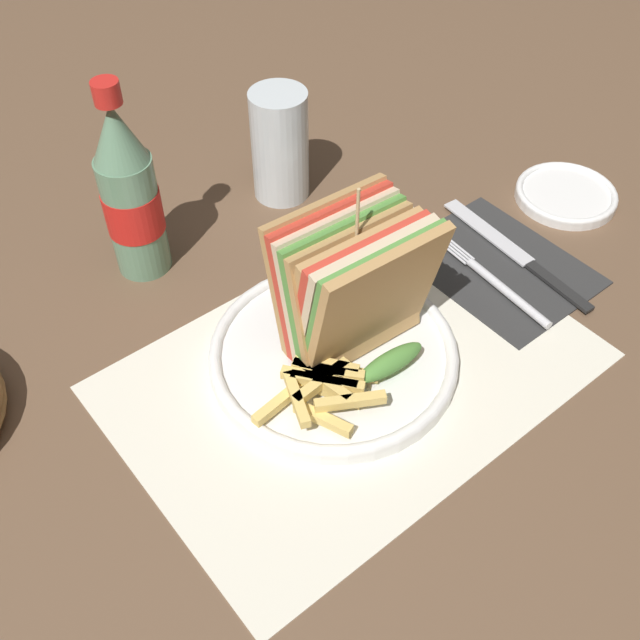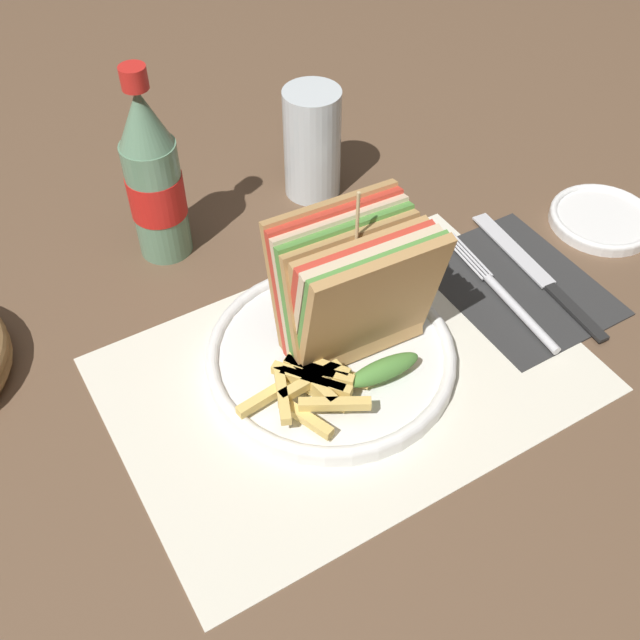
{
  "view_description": "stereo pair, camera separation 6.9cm",
  "coord_description": "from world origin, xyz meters",
  "px_view_note": "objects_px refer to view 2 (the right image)",
  "views": [
    {
      "loc": [
        -0.28,
        -0.33,
        0.54
      ],
      "look_at": [
        0.02,
        0.04,
        0.04
      ],
      "focal_mm": 42.0,
      "sensor_mm": 36.0,
      "label": 1
    },
    {
      "loc": [
        -0.22,
        -0.37,
        0.54
      ],
      "look_at": [
        0.02,
        0.04,
        0.04
      ],
      "focal_mm": 42.0,
      "sensor_mm": 36.0,
      "label": 2
    }
  ],
  "objects_px": {
    "fork": "(509,300)",
    "knife": "(538,274)",
    "club_sandwich": "(355,291)",
    "side_saucer": "(602,218)",
    "glass_near": "(312,143)",
    "plate_main": "(331,355)",
    "coke_bottle_near": "(154,179)"
  },
  "relations": [
    {
      "from": "club_sandwich",
      "to": "plate_main",
      "type": "bearing_deg",
      "value": -178.63
    },
    {
      "from": "club_sandwich",
      "to": "glass_near",
      "type": "height_order",
      "value": "club_sandwich"
    },
    {
      "from": "plate_main",
      "to": "coke_bottle_near",
      "type": "height_order",
      "value": "coke_bottle_near"
    },
    {
      "from": "plate_main",
      "to": "side_saucer",
      "type": "xyz_separation_m",
      "value": [
        0.37,
        0.02,
        -0.0
      ]
    },
    {
      "from": "fork",
      "to": "side_saucer",
      "type": "relative_size",
      "value": 1.61
    },
    {
      "from": "knife",
      "to": "side_saucer",
      "type": "xyz_separation_m",
      "value": [
        0.12,
        0.03,
        0.0
      ]
    },
    {
      "from": "glass_near",
      "to": "side_saucer",
      "type": "distance_m",
      "value": 0.34
    },
    {
      "from": "plate_main",
      "to": "knife",
      "type": "distance_m",
      "value": 0.25
    },
    {
      "from": "glass_near",
      "to": "side_saucer",
      "type": "relative_size",
      "value": 1.11
    },
    {
      "from": "side_saucer",
      "to": "knife",
      "type": "bearing_deg",
      "value": -165.47
    },
    {
      "from": "club_sandwich",
      "to": "knife",
      "type": "distance_m",
      "value": 0.24
    },
    {
      "from": "fork",
      "to": "coke_bottle_near",
      "type": "height_order",
      "value": "coke_bottle_near"
    },
    {
      "from": "club_sandwich",
      "to": "coke_bottle_near",
      "type": "xyz_separation_m",
      "value": [
        -0.09,
        0.23,
        0.01
      ]
    },
    {
      "from": "plate_main",
      "to": "knife",
      "type": "xyz_separation_m",
      "value": [
        0.25,
        -0.01,
        -0.0
      ]
    },
    {
      "from": "fork",
      "to": "knife",
      "type": "bearing_deg",
      "value": 20.78
    },
    {
      "from": "club_sandwich",
      "to": "knife",
      "type": "xyz_separation_m",
      "value": [
        0.22,
        -0.01,
        -0.08
      ]
    },
    {
      "from": "fork",
      "to": "knife",
      "type": "relative_size",
      "value": 0.89
    },
    {
      "from": "club_sandwich",
      "to": "fork",
      "type": "relative_size",
      "value": 0.92
    },
    {
      "from": "glass_near",
      "to": "club_sandwich",
      "type": "bearing_deg",
      "value": -111.96
    },
    {
      "from": "glass_near",
      "to": "coke_bottle_near",
      "type": "bearing_deg",
      "value": -177.24
    },
    {
      "from": "knife",
      "to": "side_saucer",
      "type": "relative_size",
      "value": 1.81
    },
    {
      "from": "club_sandwich",
      "to": "side_saucer",
      "type": "height_order",
      "value": "club_sandwich"
    },
    {
      "from": "fork",
      "to": "coke_bottle_near",
      "type": "bearing_deg",
      "value": 139.77
    },
    {
      "from": "plate_main",
      "to": "club_sandwich",
      "type": "height_order",
      "value": "club_sandwich"
    },
    {
      "from": "knife",
      "to": "plate_main",
      "type": "bearing_deg",
      "value": -178.5
    },
    {
      "from": "knife",
      "to": "glass_near",
      "type": "distance_m",
      "value": 0.29
    },
    {
      "from": "plate_main",
      "to": "side_saucer",
      "type": "bearing_deg",
      "value": 3.01
    },
    {
      "from": "plate_main",
      "to": "fork",
      "type": "height_order",
      "value": "plate_main"
    },
    {
      "from": "knife",
      "to": "coke_bottle_near",
      "type": "height_order",
      "value": "coke_bottle_near"
    },
    {
      "from": "club_sandwich",
      "to": "side_saucer",
      "type": "bearing_deg",
      "value": 3.12
    },
    {
      "from": "plate_main",
      "to": "club_sandwich",
      "type": "xyz_separation_m",
      "value": [
        0.02,
        0.0,
        0.07
      ]
    },
    {
      "from": "plate_main",
      "to": "side_saucer",
      "type": "relative_size",
      "value": 2.0
    }
  ]
}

